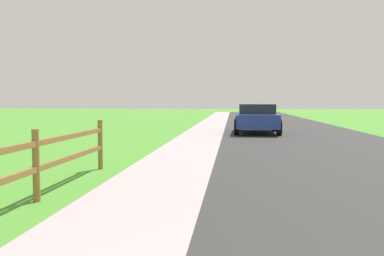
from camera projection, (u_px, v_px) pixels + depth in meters
name	position (u px, v px, depth m)	size (l,w,h in m)	color
ground_plane	(225.00, 127.00, 25.22)	(120.00, 120.00, 0.00)	#4B922F
road_asphalt	(280.00, 125.00, 26.86)	(7.00, 66.00, 0.01)	#2F2F2F
curb_concrete	(181.00, 125.00, 27.50)	(6.00, 66.00, 0.01)	#AE9EA2
grass_verge	(159.00, 125.00, 27.65)	(5.00, 66.00, 0.00)	#4B922F
parked_suv_blue	(257.00, 118.00, 20.42)	(2.25, 4.64, 1.42)	navy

